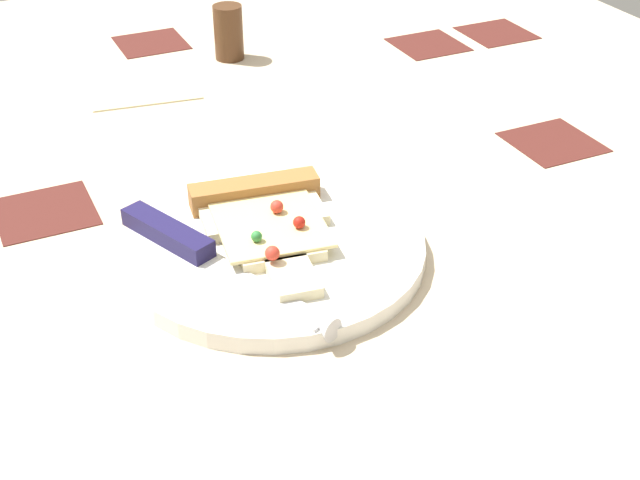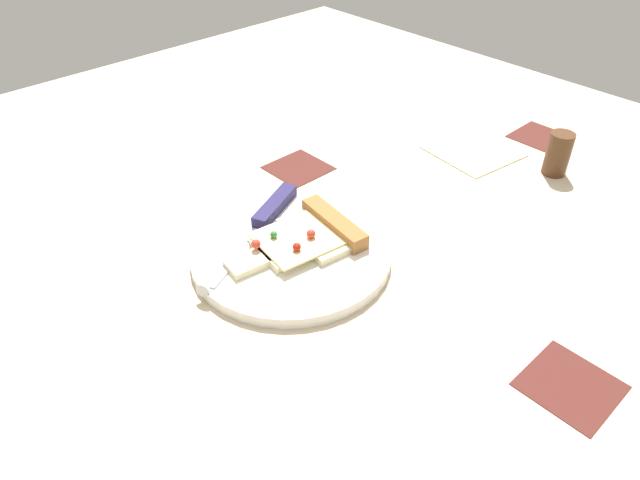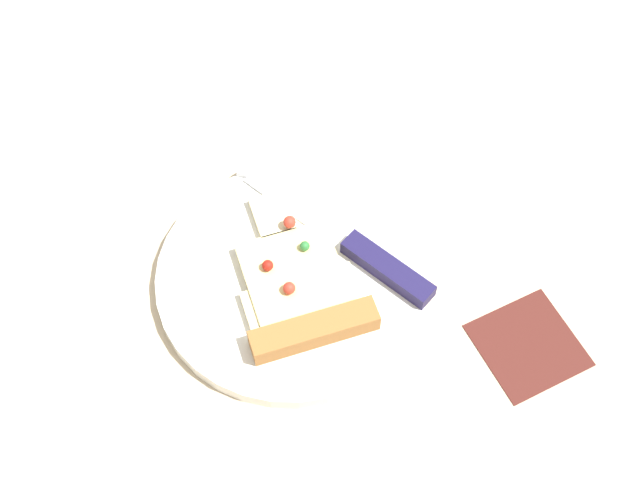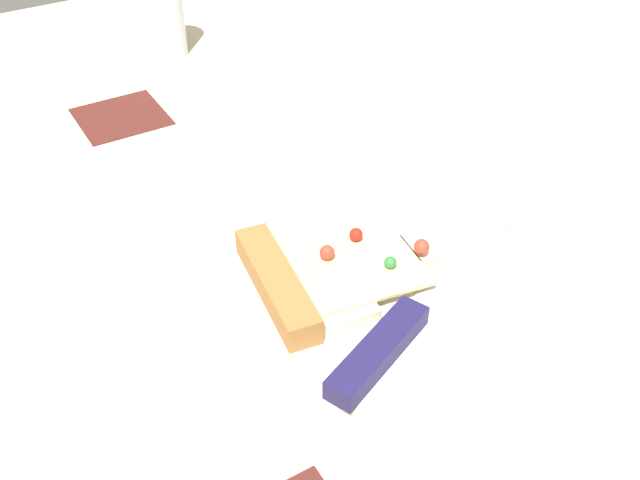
{
  "view_description": "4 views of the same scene",
  "coord_description": "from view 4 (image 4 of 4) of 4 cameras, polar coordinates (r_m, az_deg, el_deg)",
  "views": [
    {
      "loc": [
        19.03,
        64.64,
        43.31
      ],
      "look_at": [
        -6.91,
        9.38,
        3.1
      ],
      "focal_mm": 48.96,
      "sensor_mm": 36.0,
      "label": 1
    },
    {
      "loc": [
        -50.81,
        44.2,
        49.16
      ],
      "look_at": [
        -6.29,
        2.55,
        2.45
      ],
      "focal_mm": 32.81,
      "sensor_mm": 36.0,
      "label": 2
    },
    {
      "loc": [
        -20.26,
        -32.77,
        74.17
      ],
      "look_at": [
        -0.35,
        7.33,
        2.68
      ],
      "focal_mm": 48.67,
      "sensor_mm": 36.0,
      "label": 3
    },
    {
      "loc": [
        31.25,
        -19.19,
        39.41
      ],
      "look_at": [
        -7.19,
        3.81,
        3.39
      ],
      "focal_mm": 41.25,
      "sensor_mm": 36.0,
      "label": 4
    }
  ],
  "objects": [
    {
      "name": "knife",
      "position": [
        0.53,
        7.17,
        -5.75
      ],
      "size": [
        11.42,
        22.87,
        2.45
      ],
      "rotation": [
        0.0,
        0.0,
        6.69
      ],
      "color": "silver",
      "rests_on": "plate"
    },
    {
      "name": "drinking_glass",
      "position": [
        0.95,
        -12.44,
        16.98
      ],
      "size": [
        6.01,
        6.01,
        11.04
      ],
      "primitive_type": "cylinder",
      "color": "silver",
      "rests_on": "ground_plane"
    },
    {
      "name": "plate",
      "position": [
        0.58,
        3.2,
        -2.99
      ],
      "size": [
        26.42,
        26.42,
        1.59
      ],
      "primitive_type": "cylinder",
      "color": "white",
      "rests_on": "ground_plane"
    },
    {
      "name": "pizza_slice",
      "position": [
        0.56,
        0.88,
        -2.46
      ],
      "size": [
        12.42,
        18.33,
        2.54
      ],
      "rotation": [
        0.0,
        0.0,
        6.14
      ],
      "color": "beige",
      "rests_on": "plate"
    },
    {
      "name": "ground_plane",
      "position": [
        0.55,
        0.41,
        -9.31
      ],
      "size": [
        153.58,
        153.58,
        3.0
      ],
      "color": "#C6B293",
      "rests_on": "ground"
    }
  ]
}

